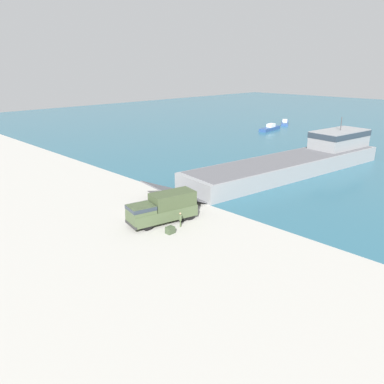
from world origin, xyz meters
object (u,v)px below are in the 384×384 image
military_truck (163,208)px  soldier_on_ramp (180,219)px  moored_boat_b (270,128)px  cargo_crate (170,230)px  mooring_bollard (176,195)px  moored_boat_a (285,123)px  landing_craft (301,158)px

military_truck → soldier_on_ramp: 2.50m
moored_boat_b → cargo_crate: (30.54, -64.23, -0.21)m
military_truck → moored_boat_b: 68.57m
mooring_bollard → moored_boat_b: bearing=112.0°
moored_boat_a → cargo_crate: moored_boat_a is taller
soldier_on_ramp → cargo_crate: bearing=52.0°
soldier_on_ramp → landing_craft: bearing=-136.2°
landing_craft → cargo_crate: bearing=-76.2°
mooring_bollard → cargo_crate: 11.40m
moored_boat_b → mooring_bollard: size_ratio=13.10×
moored_boat_a → soldier_on_ramp: bearing=83.2°
soldier_on_ramp → cargo_crate: 2.06m
military_truck → soldier_on_ramp: (2.36, 0.39, -0.72)m
landing_craft → mooring_bollard: 24.91m
moored_boat_b → mooring_bollard: moored_boat_b is taller
landing_craft → military_truck: size_ratio=5.57×
mooring_bollard → cargo_crate: (7.94, -8.18, -0.00)m
moored_boat_b → cargo_crate: moored_boat_b is taller
mooring_bollard → moored_boat_a: bearing=110.6°
moored_boat_b → mooring_bollard: bearing=105.7°
moored_boat_a → mooring_bollard: 73.51m
mooring_bollard → cargo_crate: bearing=-45.8°
landing_craft → soldier_on_ramp: landing_craft is taller
landing_craft → military_truck: 31.05m
landing_craft → mooring_bollard: landing_craft is taller
landing_craft → cargo_crate: 32.78m
military_truck → moored_boat_a: (-30.95, 75.48, -1.25)m
landing_craft → moored_boat_b: landing_craft is taller
soldier_on_ramp → moored_boat_a: (-33.31, 75.08, -0.54)m
military_truck → landing_craft: bearing=-167.0°
cargo_crate → moored_boat_a: bearing=113.7°
moored_boat_a → mooring_bollard: moored_boat_a is taller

